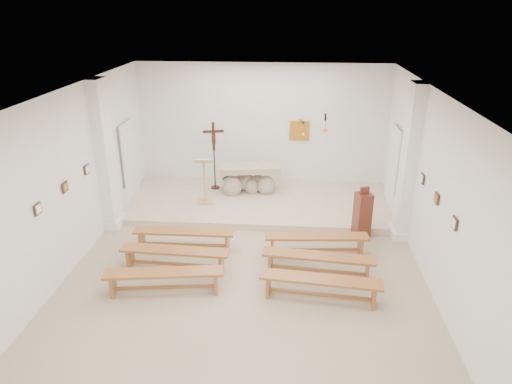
# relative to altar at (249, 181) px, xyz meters

# --- Properties ---
(ground) EXTENTS (7.00, 10.00, 0.00)m
(ground) POSITION_rel_altar_xyz_m (0.28, -3.99, -0.47)
(ground) COLOR tan
(ground) RESTS_ON ground
(wall_left) EXTENTS (0.02, 10.00, 3.50)m
(wall_left) POSITION_rel_altar_xyz_m (-3.21, -3.99, 1.28)
(wall_left) COLOR white
(wall_left) RESTS_ON ground
(wall_right) EXTENTS (0.02, 10.00, 3.50)m
(wall_right) POSITION_rel_altar_xyz_m (3.77, -3.99, 1.28)
(wall_right) COLOR white
(wall_right) RESTS_ON ground
(wall_back) EXTENTS (7.00, 0.02, 3.50)m
(wall_back) POSITION_rel_altar_xyz_m (0.28, 1.00, 1.28)
(wall_back) COLOR white
(wall_back) RESTS_ON ground
(ceiling) EXTENTS (7.00, 10.00, 0.02)m
(ceiling) POSITION_rel_altar_xyz_m (0.28, -3.99, 3.02)
(ceiling) COLOR silver
(ceiling) RESTS_ON wall_back
(sanctuary_platform) EXTENTS (6.98, 3.00, 0.15)m
(sanctuary_platform) POSITION_rel_altar_xyz_m (0.28, -0.49, -0.40)
(sanctuary_platform) COLOR beige
(sanctuary_platform) RESTS_ON ground
(pilaster_left) EXTENTS (0.26, 0.55, 3.50)m
(pilaster_left) POSITION_rel_altar_xyz_m (-3.09, -1.99, 1.28)
(pilaster_left) COLOR white
(pilaster_left) RESTS_ON ground
(pilaster_right) EXTENTS (0.26, 0.55, 3.50)m
(pilaster_right) POSITION_rel_altar_xyz_m (3.65, -1.99, 1.28)
(pilaster_right) COLOR white
(pilaster_right) RESTS_ON ground
(gold_wall_relief) EXTENTS (0.55, 0.04, 0.55)m
(gold_wall_relief) POSITION_rel_altar_xyz_m (1.33, 0.97, 1.18)
(gold_wall_relief) COLOR gold
(gold_wall_relief) RESTS_ON wall_back
(sanctuary_lamp) EXTENTS (0.11, 0.36, 0.44)m
(sanctuary_lamp) POSITION_rel_altar_xyz_m (2.03, 0.72, 1.33)
(sanctuary_lamp) COLOR black
(sanctuary_lamp) RESTS_ON wall_back
(station_frame_left_front) EXTENTS (0.03, 0.20, 0.20)m
(station_frame_left_front) POSITION_rel_altar_xyz_m (-3.19, -4.79, 1.25)
(station_frame_left_front) COLOR #3D271A
(station_frame_left_front) RESTS_ON wall_left
(station_frame_left_mid) EXTENTS (0.03, 0.20, 0.20)m
(station_frame_left_mid) POSITION_rel_altar_xyz_m (-3.19, -3.79, 1.25)
(station_frame_left_mid) COLOR #3D271A
(station_frame_left_mid) RESTS_ON wall_left
(station_frame_left_rear) EXTENTS (0.03, 0.20, 0.20)m
(station_frame_left_rear) POSITION_rel_altar_xyz_m (-3.19, -2.79, 1.25)
(station_frame_left_rear) COLOR #3D271A
(station_frame_left_rear) RESTS_ON wall_left
(station_frame_right_front) EXTENTS (0.03, 0.20, 0.20)m
(station_frame_right_front) POSITION_rel_altar_xyz_m (3.75, -4.79, 1.25)
(station_frame_right_front) COLOR #3D271A
(station_frame_right_front) RESTS_ON wall_right
(station_frame_right_mid) EXTENTS (0.03, 0.20, 0.20)m
(station_frame_right_mid) POSITION_rel_altar_xyz_m (3.75, -3.79, 1.25)
(station_frame_right_mid) COLOR #3D271A
(station_frame_right_mid) RESTS_ON wall_right
(station_frame_right_rear) EXTENTS (0.03, 0.20, 0.20)m
(station_frame_right_rear) POSITION_rel_altar_xyz_m (3.75, -2.79, 1.25)
(station_frame_right_rear) COLOR #3D271A
(station_frame_right_rear) RESTS_ON wall_right
(radiator_left) EXTENTS (0.10, 0.85, 0.52)m
(radiator_left) POSITION_rel_altar_xyz_m (-3.15, -1.29, -0.20)
(radiator_left) COLOR silver
(radiator_left) RESTS_ON ground
(radiator_right) EXTENTS (0.10, 0.85, 0.52)m
(radiator_right) POSITION_rel_altar_xyz_m (3.71, -1.29, -0.20)
(radiator_right) COLOR silver
(radiator_right) RESTS_ON ground
(altar) EXTENTS (1.71, 0.86, 0.84)m
(altar) POSITION_rel_altar_xyz_m (0.00, 0.00, 0.00)
(altar) COLOR #BFAE91
(altar) RESTS_ON sanctuary_platform
(lectern) EXTENTS (0.49, 0.43, 1.25)m
(lectern) POSITION_rel_altar_xyz_m (-1.08, -0.80, 0.29)
(lectern) COLOR tan
(lectern) RESTS_ON sanctuary_platform
(crucifix_stand) EXTENTS (0.56, 0.25, 1.89)m
(crucifix_stand) POSITION_rel_altar_xyz_m (-0.98, 0.20, 0.77)
(crucifix_stand) COLOR #341910
(crucifix_stand) RESTS_ON sanctuary_platform
(potted_plant) EXTENTS (0.52, 0.49, 0.46)m
(potted_plant) POSITION_rel_altar_xyz_m (-0.60, 0.21, -0.09)
(potted_plant) COLOR #265321
(potted_plant) RESTS_ON sanctuary_platform
(donation_pedestal) EXTENTS (0.42, 0.42, 1.23)m
(donation_pedestal) POSITION_rel_altar_xyz_m (2.76, -2.09, 0.07)
(donation_pedestal) COLOR #5A2519
(donation_pedestal) RESTS_ON ground
(bench_left_front) EXTENTS (2.18, 0.37, 0.46)m
(bench_left_front) POSITION_rel_altar_xyz_m (-1.14, -3.00, -0.13)
(bench_left_front) COLOR #A3642F
(bench_left_front) RESTS_ON ground
(bench_right_front) EXTENTS (2.19, 0.51, 0.46)m
(bench_right_front) POSITION_rel_altar_xyz_m (1.70, -3.00, -0.13)
(bench_right_front) COLOR #A3642F
(bench_right_front) RESTS_ON ground
(bench_left_second) EXTENTS (2.18, 0.44, 0.46)m
(bench_left_second) POSITION_rel_altar_xyz_m (-1.14, -3.81, -0.13)
(bench_left_second) COLOR #A3642F
(bench_left_second) RESTS_ON ground
(bench_right_second) EXTENTS (2.20, 0.57, 0.46)m
(bench_right_second) POSITION_rel_altar_xyz_m (1.70, -3.81, -0.13)
(bench_right_second) COLOR #A3642F
(bench_right_second) RESTS_ON ground
(bench_left_third) EXTENTS (2.20, 0.64, 0.46)m
(bench_left_third) POSITION_rel_altar_xyz_m (-1.14, -4.62, -0.13)
(bench_left_third) COLOR #A3642F
(bench_left_third) RESTS_ON ground
(bench_right_third) EXTENTS (2.20, 0.57, 0.46)m
(bench_right_third) POSITION_rel_altar_xyz_m (1.70, -4.62, -0.13)
(bench_right_third) COLOR #A3642F
(bench_right_third) RESTS_ON ground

